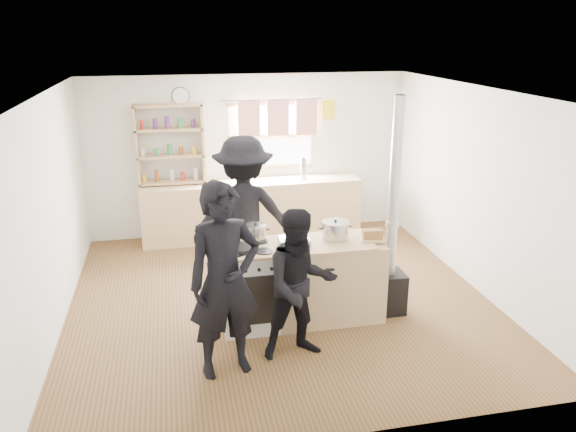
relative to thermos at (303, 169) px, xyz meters
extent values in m
cube|color=brown|center=(-0.82, -2.22, -1.07)|extent=(5.00, 5.00, 0.01)
cube|color=#D7B581|center=(-0.82, 0.00, -0.62)|extent=(3.40, 0.55, 0.90)
cube|color=tan|center=(-2.02, 0.12, -0.13)|extent=(1.00, 0.28, 0.03)
cube|color=tan|center=(-2.02, 0.12, 0.27)|extent=(1.00, 0.28, 0.03)
cube|color=tan|center=(-2.02, 0.12, 0.67)|extent=(1.00, 0.28, 0.03)
cube|color=tan|center=(-2.02, 0.12, 1.02)|extent=(1.00, 0.28, 0.03)
cube|color=tan|center=(-2.50, 0.12, 0.43)|extent=(0.04, 0.28, 1.20)
cube|color=tan|center=(-1.54, 0.12, 0.43)|extent=(0.04, 0.28, 1.20)
cylinder|color=silver|center=(0.00, 0.00, 0.00)|extent=(0.10, 0.10, 0.33)
cube|color=white|center=(-1.27, -2.77, -0.62)|extent=(0.60, 0.60, 0.90)
cube|color=tan|center=(-0.37, -2.77, -0.62)|extent=(1.20, 0.60, 0.90)
cube|color=tan|center=(-0.82, -2.77, -0.15)|extent=(1.84, 0.64, 0.03)
cylinder|color=black|center=(-1.33, -2.85, -0.11)|extent=(0.37, 0.37, 0.05)
cylinder|color=#35581E|center=(-1.33, -2.85, -0.10)|extent=(0.25, 0.25, 0.02)
cube|color=silver|center=(-0.76, -2.78, -0.10)|extent=(0.35, 0.26, 0.07)
cube|color=brown|center=(-0.76, -2.78, -0.08)|extent=(0.30, 0.22, 0.02)
cylinder|color=silver|center=(-1.15, -2.56, -0.06)|extent=(0.23, 0.23, 0.16)
cylinder|color=silver|center=(-1.15, -2.56, 0.03)|extent=(0.24, 0.24, 0.01)
sphere|color=black|center=(-1.15, -2.56, 0.04)|extent=(0.03, 0.03, 0.03)
cylinder|color=#B1B1B3|center=(-0.28, -2.71, -0.04)|extent=(0.29, 0.29, 0.19)
cylinder|color=#B1B1B3|center=(-0.28, -2.71, 0.06)|extent=(0.30, 0.30, 0.01)
sphere|color=black|center=(-0.28, -2.71, 0.07)|extent=(0.03, 0.03, 0.03)
cube|color=tan|center=(0.11, -2.82, -0.13)|extent=(0.30, 0.24, 0.02)
cube|color=olive|center=(0.11, -2.82, -0.07)|extent=(0.23, 0.14, 0.10)
cube|color=black|center=(0.36, -2.78, -0.82)|extent=(0.35, 0.35, 0.48)
cylinder|color=#ADADB2|center=(0.36, -2.78, 0.43)|extent=(0.12, 0.12, 2.02)
imported|color=black|center=(-1.60, -3.59, -0.12)|extent=(0.77, 0.58, 1.89)
imported|color=black|center=(-0.85, -3.47, -0.29)|extent=(0.80, 0.65, 1.55)
imported|color=black|center=(-1.18, -1.82, -0.09)|extent=(1.33, 0.86, 1.96)
camera|label=1|loc=(-1.99, -8.31, 2.10)|focal=35.00mm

